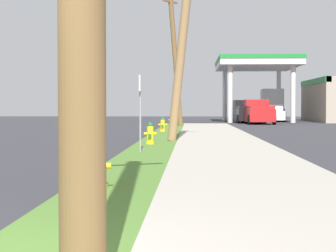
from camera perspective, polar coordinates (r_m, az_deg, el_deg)
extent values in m
cylinder|color=yellow|center=(8.97, -6.92, -5.91)|extent=(0.29, 0.29, 0.06)
cylinder|color=yellow|center=(8.94, -6.93, -4.20)|extent=(0.22, 0.22, 0.60)
sphere|color=#196038|center=(8.91, -6.93, -2.02)|extent=(0.19, 0.19, 0.19)
cylinder|color=#196038|center=(8.91, -6.94, -1.51)|extent=(0.06, 0.06, 0.05)
cylinder|color=yellow|center=(8.96, -7.94, -3.88)|extent=(0.10, 0.09, 0.09)
cylinder|color=yellow|center=(8.91, -5.91, -3.90)|extent=(0.10, 0.09, 0.09)
cylinder|color=#196038|center=(8.77, -7.10, -4.33)|extent=(0.11, 0.12, 0.11)
cylinder|color=yellow|center=(19.49, -1.76, -1.69)|extent=(0.29, 0.29, 0.06)
cylinder|color=yellow|center=(19.48, -1.76, -0.90)|extent=(0.22, 0.22, 0.60)
sphere|color=#196038|center=(19.46, -1.76, 0.10)|extent=(0.19, 0.19, 0.19)
cylinder|color=#196038|center=(19.46, -1.76, 0.33)|extent=(0.06, 0.06, 0.05)
cylinder|color=yellow|center=(19.49, -2.23, -0.76)|extent=(0.10, 0.09, 0.09)
cylinder|color=yellow|center=(19.47, -1.29, -0.76)|extent=(0.10, 0.09, 0.09)
cylinder|color=#196038|center=(19.31, -1.80, -0.93)|extent=(0.11, 0.12, 0.11)
cylinder|color=yellow|center=(29.52, -0.53, -0.48)|extent=(0.29, 0.29, 0.06)
cylinder|color=yellow|center=(29.51, -0.53, 0.04)|extent=(0.22, 0.22, 0.60)
sphere|color=#196038|center=(29.50, -0.53, 0.70)|extent=(0.19, 0.19, 0.19)
cylinder|color=#196038|center=(29.50, -0.53, 0.86)|extent=(0.06, 0.06, 0.05)
cylinder|color=yellow|center=(29.52, -0.84, 0.14)|extent=(0.10, 0.09, 0.09)
cylinder|color=yellow|center=(29.50, -0.22, 0.14)|extent=(0.10, 0.09, 0.09)
cylinder|color=#196038|center=(29.34, -0.55, 0.03)|extent=(0.11, 0.12, 0.11)
cylinder|color=yellow|center=(40.28, 0.38, 0.15)|extent=(0.29, 0.29, 0.06)
cylinder|color=yellow|center=(40.27, 0.38, 0.53)|extent=(0.22, 0.22, 0.60)
sphere|color=#196038|center=(40.26, 0.38, 1.02)|extent=(0.19, 0.19, 0.19)
cylinder|color=#196038|center=(40.26, 0.38, 1.13)|extent=(0.06, 0.06, 0.05)
cylinder|color=yellow|center=(40.28, 0.16, 0.60)|extent=(0.10, 0.09, 0.09)
cylinder|color=yellow|center=(40.26, 0.61, 0.60)|extent=(0.10, 0.09, 0.09)
cylinder|color=#196038|center=(40.10, 0.38, 0.53)|extent=(0.11, 0.12, 0.11)
cylinder|color=#937047|center=(21.27, 1.66, 10.73)|extent=(1.40, 1.01, 9.03)
cylinder|color=brown|center=(38.47, 0.72, 6.54)|extent=(1.12, 1.30, 8.74)
cube|color=brown|center=(38.54, 0.20, 12.13)|extent=(0.96, 1.18, 0.12)
cylinder|color=gray|center=(16.04, -2.75, 1.18)|extent=(0.05, 0.05, 2.10)
cube|color=white|center=(16.06, -2.75, 4.22)|extent=(0.04, 0.36, 0.44)
cylinder|color=silver|center=(50.43, 6.13, 3.15)|extent=(0.44, 0.44, 4.99)
cylinder|color=silver|center=(51.07, 12.19, 3.10)|extent=(0.44, 0.44, 4.99)
cylinder|color=silver|center=(58.63, 5.59, 2.97)|extent=(0.44, 0.44, 4.99)
cylinder|color=silver|center=(59.19, 10.82, 2.94)|extent=(0.44, 0.44, 4.99)
cube|color=white|center=(54.89, 8.68, 5.91)|extent=(7.19, 10.02, 0.50)
cube|color=#1E8433|center=(54.92, 8.68, 6.35)|extent=(7.29, 10.12, 0.36)
cube|color=#47474C|center=(50.67, 9.17, 1.22)|extent=(0.70, 1.10, 1.60)
cube|color=#47474C|center=(58.84, 8.21, 1.31)|extent=(0.70, 1.10, 1.60)
cube|color=#1E8433|center=(55.65, 14.21, 4.23)|extent=(0.50, 11.03, 0.50)
cube|color=white|center=(54.94, 10.21, 1.04)|extent=(1.87, 4.52, 0.85)
cube|color=white|center=(54.71, 10.25, 1.78)|extent=(1.62, 2.04, 0.56)
cylinder|color=black|center=(56.51, 9.09, 0.78)|extent=(0.23, 0.60, 0.60)
cylinder|color=black|center=(56.76, 10.81, 0.77)|extent=(0.23, 0.60, 0.60)
cylinder|color=black|center=(53.14, 9.56, 0.70)|extent=(0.23, 0.60, 0.60)
cylinder|color=black|center=(53.40, 11.39, 0.70)|extent=(0.23, 0.60, 0.60)
cube|color=#BCBCC1|center=(61.76, 8.32, 1.14)|extent=(2.04, 4.58, 0.85)
cube|color=#BCBCC1|center=(61.53, 8.34, 1.79)|extent=(1.70, 2.10, 0.56)
cylinder|color=black|center=(63.42, 7.46, 0.90)|extent=(0.25, 0.61, 0.60)
cylinder|color=black|center=(63.51, 9.01, 0.90)|extent=(0.25, 0.61, 0.60)
cylinder|color=black|center=(60.02, 7.59, 0.85)|extent=(0.25, 0.61, 0.60)
cylinder|color=black|center=(60.12, 9.23, 0.84)|extent=(0.25, 0.61, 0.60)
cube|color=red|center=(47.37, 8.79, 1.06)|extent=(2.21, 5.47, 1.00)
cube|color=red|center=(48.33, 8.63, 2.12)|extent=(1.92, 2.12, 0.76)
cube|color=red|center=(46.19, 9.02, 1.81)|extent=(1.99, 2.99, 0.24)
cylinder|color=black|center=(49.37, 7.33, 0.72)|extent=(0.25, 0.77, 0.76)
cylinder|color=black|center=(49.65, 9.50, 0.72)|extent=(0.25, 0.77, 0.76)
cylinder|color=black|center=(45.11, 8.01, 0.61)|extent=(0.25, 0.77, 0.76)
cylinder|color=black|center=(45.41, 10.39, 0.61)|extent=(0.25, 0.77, 0.76)
cube|color=navy|center=(58.74, 10.08, 1.21)|extent=(2.30, 6.49, 1.00)
cube|color=white|center=(57.98, 10.16, 2.63)|extent=(2.15, 4.06, 1.90)
cube|color=navy|center=(60.78, 9.92, 2.13)|extent=(1.93, 2.13, 0.90)
cylinder|color=black|center=(61.32, 8.98, 0.94)|extent=(0.26, 0.77, 0.76)
cylinder|color=black|center=(61.48, 10.75, 0.93)|extent=(0.26, 0.77, 0.76)
cylinder|color=black|center=(56.03, 9.35, 0.85)|extent=(0.26, 0.77, 0.76)
cylinder|color=black|center=(56.21, 11.28, 0.84)|extent=(0.26, 0.77, 0.76)
cube|color=black|center=(50.75, 7.63, 1.12)|extent=(2.37, 5.52, 1.00)
cube|color=black|center=(51.70, 7.46, 2.11)|extent=(1.98, 2.17, 0.76)
cube|color=black|center=(49.57, 7.86, 1.82)|extent=(2.08, 3.04, 0.24)
cylinder|color=black|center=(52.73, 6.23, 0.80)|extent=(0.27, 0.77, 0.76)
cylinder|color=black|center=(53.03, 8.27, 0.80)|extent=(0.27, 0.77, 0.76)
cylinder|color=black|center=(48.48, 6.93, 0.70)|extent=(0.27, 0.77, 0.76)
cylinder|color=black|center=(48.80, 9.14, 0.70)|extent=(0.27, 0.77, 0.76)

